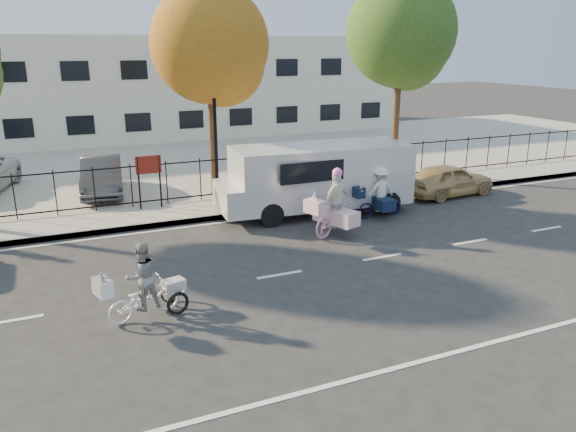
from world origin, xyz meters
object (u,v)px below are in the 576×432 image
bull_bike (379,197)px  white_van (318,176)px  lamppost (215,117)px  gold_sedan (449,180)px  unicorn_bike (336,211)px  lot_car_c (102,176)px  zebra_trike (143,289)px

bull_bike → white_van: bearing=52.7°
lamppost → gold_sedan: 9.00m
unicorn_bike → lot_car_c: size_ratio=0.51×
zebra_trike → white_van: size_ratio=0.29×
unicorn_bike → lamppost: bearing=5.0°
unicorn_bike → bull_bike: unicorn_bike is taller
white_van → gold_sedan: 5.56m
white_van → gold_sedan: size_ratio=1.82×
lamppost → gold_sedan: size_ratio=1.20×
lamppost → bull_bike: lamppost is taller
lamppost → gold_sedan: (8.34, -2.30, -2.50)m
gold_sedan → bull_bike: bearing=103.1°
bull_bike → white_van: (-1.62, 1.30, 0.60)m
bull_bike → lot_car_c: 10.25m
bull_bike → gold_sedan: 4.12m
bull_bike → gold_sedan: bull_bike is taller
gold_sedan → zebra_trike: bearing=108.6°
lamppost → unicorn_bike: lamppost is taller
lamppost → white_van: bearing=-39.3°
unicorn_bike → white_van: 2.47m
lamppost → zebra_trike: bearing=-117.0°
lamppost → lot_car_c: bearing=142.6°
white_van → lot_car_c: 8.19m
bull_bike → gold_sedan: bearing=-70.1°
zebra_trike → gold_sedan: size_ratio=0.53×
lot_car_c → unicorn_bike: bearing=-44.8°
white_van → bull_bike: bearing=-34.3°
zebra_trike → bull_bike: bull_bike is taller
lamppost → lot_car_c: lamppost is taller
unicorn_bike → gold_sedan: (6.11, 2.35, -0.14)m
white_van → lot_car_c: bearing=146.2°
lamppost → lot_car_c: (-3.61, 2.76, -2.29)m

